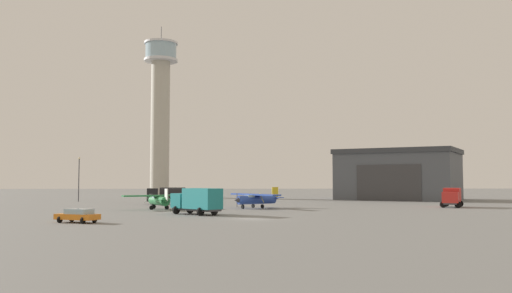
{
  "coord_description": "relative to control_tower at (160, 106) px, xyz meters",
  "views": [
    {
      "loc": [
        -2.36,
        -58.09,
        4.21
      ],
      "look_at": [
        1.16,
        15.62,
        8.9
      ],
      "focal_mm": 37.13,
      "sensor_mm": 36.0,
      "label": 1
    }
  ],
  "objects": [
    {
      "name": "car_orange",
      "position": [
        2.45,
        -78.18,
        -21.79
      ],
      "size": [
        4.73,
        3.55,
        1.37
      ],
      "rotation": [
        0.0,
        0.0,
        2.69
      ],
      "color": "orange",
      "rests_on": "ground_plane"
    },
    {
      "name": "airplane_blue",
      "position": [
        21.51,
        -52.15,
        -21.07
      ],
      "size": [
        8.1,
        9.66,
        3.14
      ],
      "rotation": [
        0.0,
        0.0,
        3.73
      ],
      "color": "#2847A8",
      "rests_on": "ground_plane"
    },
    {
      "name": "truck_box_red",
      "position": [
        51.94,
        -50.58,
        -20.89
      ],
      "size": [
        4.76,
        6.1,
        2.97
      ],
      "rotation": [
        0.0,
        0.0,
        4.22
      ],
      "color": "#38383D",
      "rests_on": "ground_plane"
    },
    {
      "name": "ground_plane",
      "position": [
        19.92,
        -73.46,
        -22.53
      ],
      "size": [
        400.0,
        400.0,
        0.0
      ],
      "primitive_type": "plane",
      "color": "slate"
    },
    {
      "name": "airplane_green",
      "position": [
        7.32,
        -55.1,
        -21.11
      ],
      "size": [
        9.93,
        7.9,
        3.03
      ],
      "rotation": [
        0.0,
        0.0,
        2.0
      ],
      "color": "#287A42",
      "rests_on": "ground_plane"
    },
    {
      "name": "control_tower",
      "position": [
        0.0,
        0.0,
        0.0
      ],
      "size": [
        8.33,
        8.33,
        42.69
      ],
      "color": "#B2AD9E",
      "rests_on": "ground_plane"
    },
    {
      "name": "hangar",
      "position": [
        53.94,
        -18.52,
        -17.12
      ],
      "size": [
        30.17,
        28.01,
        10.78
      ],
      "rotation": [
        0.0,
        0.0,
        -2.13
      ],
      "color": "#4C5159",
      "rests_on": "ground_plane"
    },
    {
      "name": "truck_box_teal",
      "position": [
        13.49,
        -66.49,
        -20.77
      ],
      "size": [
        6.67,
        6.86,
        3.21
      ],
      "rotation": [
        0.0,
        0.0,
        2.33
      ],
      "color": "#38383D",
      "rests_on": "ground_plane"
    },
    {
      "name": "truck_fuel_tanker_black",
      "position": [
        6.4,
        -38.57,
        -20.86
      ],
      "size": [
        6.81,
        3.61,
        2.94
      ],
      "rotation": [
        0.0,
        0.0,
        3.26
      ],
      "color": "#38383D",
      "rests_on": "ground_plane"
    },
    {
      "name": "light_post_east",
      "position": [
        -12.32,
        -25.88,
        -17.34
      ],
      "size": [
        0.44,
        0.44,
        8.72
      ],
      "color": "#38383D",
      "rests_on": "ground_plane"
    }
  ]
}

